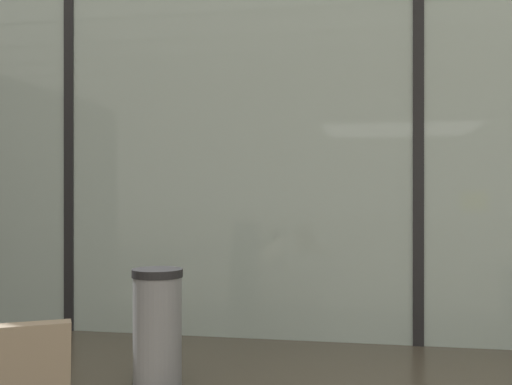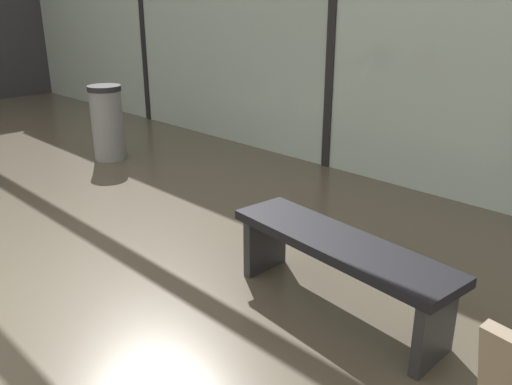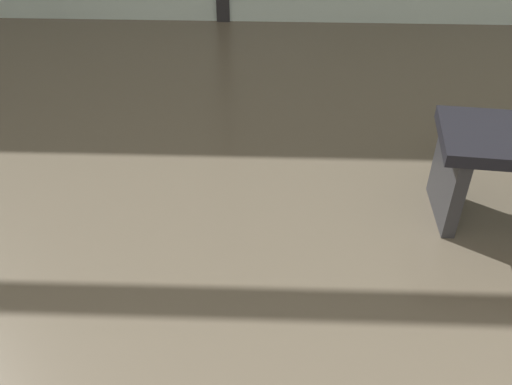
{
  "view_description": "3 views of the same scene",
  "coord_description": "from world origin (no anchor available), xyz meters",
  "views": [
    {
      "loc": [
        -0.39,
        -0.84,
        1.43
      ],
      "look_at": [
        -1.5,
        5.0,
        1.42
      ],
      "focal_mm": 44.04,
      "sensor_mm": 36.0,
      "label": 1
    },
    {
      "loc": [
        3.54,
        0.53,
        1.81
      ],
      "look_at": [
        1.19,
        2.87,
        0.58
      ],
      "focal_mm": 37.49,
      "sensor_mm": 36.0,
      "label": 2
    },
    {
      "loc": [
        0.4,
        0.76,
        1.87
      ],
      "look_at": [
        0.36,
        2.05,
        0.82
      ],
      "focal_mm": 41.73,
      "sensor_mm": 36.0,
      "label": 3
    }
  ],
  "objects": []
}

